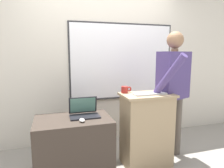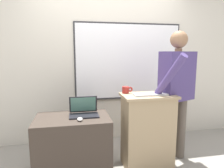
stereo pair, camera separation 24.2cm
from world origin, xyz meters
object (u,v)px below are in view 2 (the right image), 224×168
person_presenter (177,87)px  computer_mouse_by_laptop (80,119)px  coffee_mug (126,90)px  side_desk (73,145)px  lectern_podium (147,131)px  laptop (84,110)px  wireless_keyboard (151,95)px

person_presenter → computer_mouse_by_laptop: 1.32m
person_presenter → coffee_mug: 0.67m
side_desk → person_presenter: 1.51m
lectern_podium → laptop: (-0.80, 0.08, 0.29)m
wireless_keyboard → coffee_mug: size_ratio=2.99×
wireless_keyboard → computer_mouse_by_laptop: wireless_keyboard is taller
laptop → wireless_keyboard: 0.84m
lectern_podium → laptop: bearing=174.4°
side_desk → person_presenter: bearing=2.3°
lectern_podium → laptop: 0.85m
wireless_keyboard → computer_mouse_by_laptop: size_ratio=4.18×
laptop → wireless_keyboard: size_ratio=0.83×
lectern_podium → side_desk: lectern_podium is taller
lectern_podium → person_presenter: (0.42, 0.07, 0.55)m
lectern_podium → wireless_keyboard: bearing=-78.1°
person_presenter → laptop: size_ratio=4.99×
side_desk → coffee_mug: bearing=10.5°
wireless_keyboard → person_presenter: bearing=16.3°
coffee_mug → wireless_keyboard: bearing=-36.6°
side_desk → wireless_keyboard: size_ratio=2.09×
lectern_podium → wireless_keyboard: 0.48m
computer_mouse_by_laptop → coffee_mug: size_ratio=0.71×
side_desk → person_presenter: person_presenter is taller
person_presenter → wireless_keyboard: size_ratio=4.16×
person_presenter → laptop: bearing=158.3°
wireless_keyboard → computer_mouse_by_laptop: (-0.86, -0.07, -0.23)m
laptop → computer_mouse_by_laptop: bearing=-104.5°
coffee_mug → person_presenter: bearing=-6.2°
person_presenter → side_desk: bearing=161.2°
wireless_keyboard → lectern_podium: bearing=101.9°
laptop → coffee_mug: (0.55, 0.06, 0.22)m
laptop → computer_mouse_by_laptop: size_ratio=3.48×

